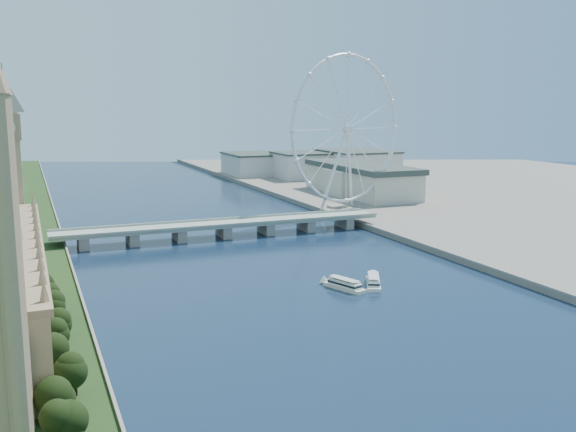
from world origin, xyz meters
TOP-DOWN VIEW (x-y plane):
  - tree_row at (-113.00, 74.00)m, footprint 9.09×217.09m
  - parliament_range at (-128.00, 170.00)m, footprint 24.00×200.00m
  - big_ben at (-128.00, 278.00)m, footprint 20.02×20.02m
  - westminster_bridge at (0.00, 300.00)m, footprint 220.00×22.00m
  - london_eye at (119.98, 355.08)m, footprint 113.60×39.12m
  - county_hall at (175.00, 430.00)m, footprint 54.00×144.00m
  - city_skyline at (39.22, 560.08)m, footprint 505.00×280.00m
  - tour_boat_near at (17.65, 158.64)m, footprint 14.82×26.62m
  - tour_boat_far at (33.39, 158.69)m, footprint 18.19×26.54m

SIDE VIEW (x-z plane):
  - county_hall at x=175.00m, z-range -17.50..17.50m
  - tour_boat_near at x=17.65m, z-range -2.84..2.84m
  - tour_boat_far at x=33.39m, z-range -2.90..2.90m
  - westminster_bridge at x=0.00m, z-range 1.88..11.38m
  - tree_row at x=-113.00m, z-range -1.54..20.98m
  - city_skyline at x=39.22m, z-range 0.96..32.96m
  - parliament_range at x=-128.00m, z-range -16.52..53.48m
  - big_ben at x=-128.00m, z-range 11.57..121.57m
  - london_eye at x=119.98m, z-range 5.37..129.67m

